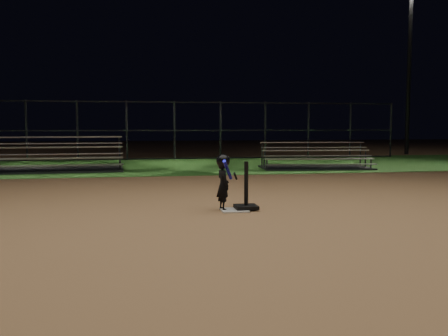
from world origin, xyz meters
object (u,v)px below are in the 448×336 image
(home_plate, at_px, (234,210))
(light_pole_right, at_px, (410,56))
(child_batter, at_px, (223,180))
(batting_tee, at_px, (246,200))
(bleacher_right, at_px, (316,163))
(bleacher_left, at_px, (51,164))

(home_plate, distance_m, light_pole_right, 19.79)
(child_batter, relative_size, light_pole_right, 0.12)
(light_pole_right, bearing_deg, child_batter, -129.34)
(home_plate, xyz_separation_m, batting_tee, (0.22, 0.05, 0.16))
(child_batter, xyz_separation_m, bleacher_right, (4.52, 7.58, -0.33))
(child_batter, height_order, bleacher_left, bleacher_left)
(child_batter, bearing_deg, bleacher_left, 14.37)
(child_batter, bearing_deg, home_plate, -128.30)
(bleacher_left, xyz_separation_m, light_pole_right, (16.31, 6.63, 4.72))
(batting_tee, bearing_deg, child_batter, 175.04)
(home_plate, height_order, bleacher_left, bleacher_left)
(bleacher_left, relative_size, light_pole_right, 0.55)
(bleacher_left, distance_m, light_pole_right, 18.23)
(child_batter, bearing_deg, light_pole_right, -51.63)
(bleacher_left, bearing_deg, home_plate, -65.33)
(batting_tee, relative_size, bleacher_right, 0.21)
(light_pole_right, bearing_deg, bleacher_left, -157.87)
(home_plate, height_order, batting_tee, batting_tee)
(child_batter, relative_size, bleacher_left, 0.21)
(bleacher_right, bearing_deg, light_pole_right, 49.00)
(batting_tee, xyz_separation_m, bleacher_right, (4.13, 7.61, 0.01))
(child_batter, relative_size, bleacher_right, 0.26)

